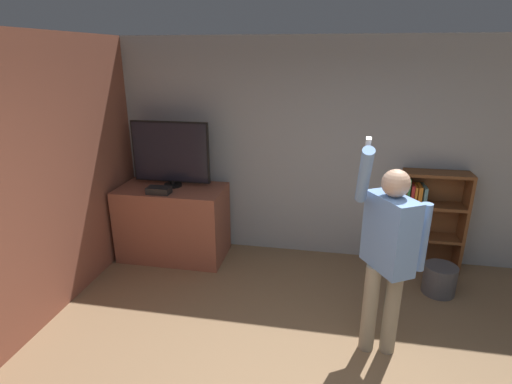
# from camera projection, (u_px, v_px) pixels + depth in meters

# --- Properties ---
(wall_back) EXTENTS (7.14, 0.06, 2.70)m
(wall_back) POSITION_uv_depth(u_px,v_px,m) (326.00, 152.00, 4.88)
(wall_back) COLOR #9EA3A8
(wall_back) RESTS_ON ground_plane
(wall_side_brick) EXTENTS (0.06, 4.49, 2.70)m
(wall_side_brick) POSITION_uv_depth(u_px,v_px,m) (59.00, 175.00, 3.97)
(wall_side_brick) COLOR #93513D
(wall_side_brick) RESTS_ON ground_plane
(tv_ledge) EXTENTS (1.31, 0.71, 0.92)m
(tv_ledge) POSITION_uv_depth(u_px,v_px,m) (174.00, 222.00, 5.08)
(tv_ledge) COLOR #93513D
(tv_ledge) RESTS_ON ground_plane
(television) EXTENTS (0.97, 0.22, 0.81)m
(television) POSITION_uv_depth(u_px,v_px,m) (171.00, 154.00, 4.85)
(television) COLOR black
(television) RESTS_ON tv_ledge
(game_console) EXTENTS (0.27, 0.16, 0.08)m
(game_console) POSITION_uv_depth(u_px,v_px,m) (159.00, 190.00, 4.71)
(game_console) COLOR black
(game_console) RESTS_ON tv_ledge
(bookshelf) EXTENTS (0.74, 0.28, 1.22)m
(bookshelf) POSITION_uv_depth(u_px,v_px,m) (424.00, 221.00, 4.76)
(bookshelf) COLOR brown
(bookshelf) RESTS_ON ground_plane
(person) EXTENTS (0.59, 0.56, 1.94)m
(person) POSITION_uv_depth(u_px,v_px,m) (388.00, 247.00, 3.23)
(person) COLOR gray
(person) RESTS_ON ground_plane
(waste_bin) EXTENTS (0.35, 0.35, 0.33)m
(waste_bin) POSITION_uv_depth(u_px,v_px,m) (440.00, 279.00, 4.35)
(waste_bin) COLOR #4C4C51
(waste_bin) RESTS_ON ground_plane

